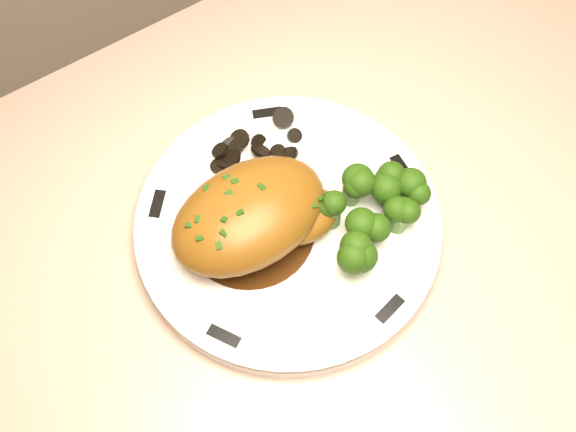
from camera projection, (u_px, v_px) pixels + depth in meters
counter at (331, 349)px, 1.07m from camera, size 2.07×0.68×1.01m
plate at (288, 226)px, 0.66m from camera, size 0.32×0.32×0.02m
rim_accent_0 at (267, 113)px, 0.71m from camera, size 0.03×0.02×0.00m
rim_accent_1 at (157, 204)px, 0.66m from camera, size 0.03×0.03×0.00m
rim_accent_2 at (224, 336)px, 0.60m from camera, size 0.02×0.03×0.00m
rim_accent_3 at (390, 309)px, 0.61m from camera, size 0.03×0.02×0.00m
rim_accent_4 at (402, 168)px, 0.68m from camera, size 0.01×0.03×0.00m
gravy_pool at (250, 230)px, 0.65m from camera, size 0.12×0.12×0.00m
chicken_breast at (255, 215)px, 0.62m from camera, size 0.15×0.10×0.06m
mushroom_pile at (267, 156)px, 0.68m from camera, size 0.09×0.06×0.02m
broccoli_florets at (372, 211)px, 0.63m from camera, size 0.10×0.08×0.04m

